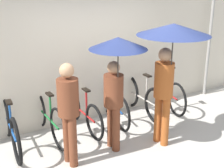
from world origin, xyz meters
TOP-DOWN VIEW (x-y plane):
  - ground_plane at (0.00, 0.00)m, footprint 30.00×30.00m
  - back_wall at (0.00, 1.87)m, footprint 11.37×0.12m
  - parked_bicycle_0 at (-1.68, 1.42)m, footprint 0.44×1.79m
  - parked_bicycle_1 at (-1.01, 1.49)m, footprint 0.44×1.78m
  - parked_bicycle_2 at (-0.34, 1.45)m, footprint 0.44×1.63m
  - parked_bicycle_3 at (0.34, 1.48)m, footprint 0.44×1.62m
  - parked_bicycle_4 at (1.01, 1.44)m, footprint 0.44×1.73m
  - parked_bicycle_5 at (1.68, 1.48)m, footprint 0.50×1.67m
  - pedestrian_leading at (-1.00, 0.48)m, footprint 0.32×0.32m
  - pedestrian_center at (-0.20, 0.46)m, footprint 0.89×0.89m
  - pedestrian_trailing at (0.62, 0.18)m, footprint 1.14×1.14m
  - awning_pole at (3.05, 1.62)m, footprint 0.07×0.07m

SIDE VIEW (x-z plane):
  - ground_plane at x=0.00m, z-range 0.00..0.00m
  - parked_bicycle_2 at x=-0.34m, z-range -0.18..0.89m
  - parked_bicycle_3 at x=0.34m, z-range -0.18..0.90m
  - parked_bicycle_5 at x=1.68m, z-range -0.17..0.93m
  - parked_bicycle_4 at x=1.01m, z-range -0.15..0.92m
  - parked_bicycle_1 at x=-1.01m, z-range -0.11..0.88m
  - parked_bicycle_0 at x=-1.68m, z-range -0.15..0.94m
  - pedestrian_leading at x=-1.00m, z-range 0.13..1.75m
  - awning_pole at x=3.05m, z-range 0.00..2.34m
  - back_wall at x=0.00m, z-range 0.00..2.44m
  - pedestrian_center at x=-0.20m, z-range 0.51..2.43m
  - pedestrian_trailing at x=0.62m, z-range 0.65..2.75m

